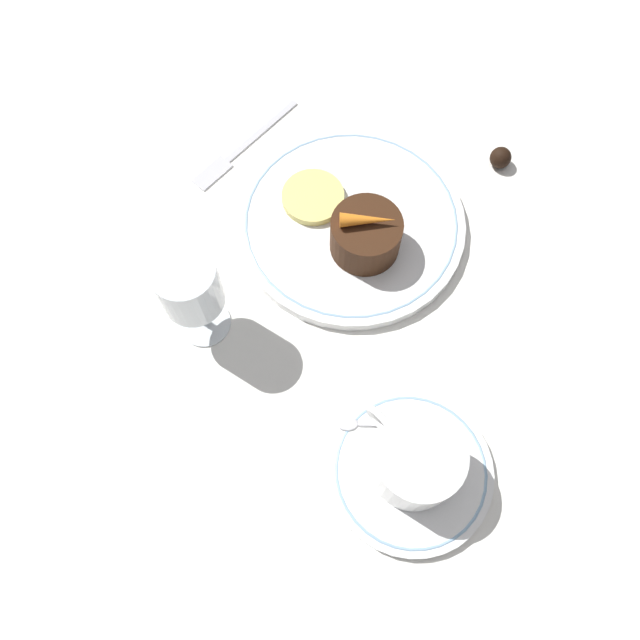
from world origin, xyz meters
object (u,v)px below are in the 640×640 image
object	(u,v)px
coffee_cup	(417,461)
dinner_plate	(351,223)
dessert_cake	(366,235)
wine_glass	(190,289)
fork	(236,152)

from	to	relation	value
coffee_cup	dinner_plate	bearing A→B (deg)	-29.89
coffee_cup	dessert_cake	xyz separation A→B (m)	(0.21, -0.13, -0.01)
wine_glass	coffee_cup	bearing A→B (deg)	-166.90
coffee_cup	fork	xyz separation A→B (m)	(0.42, -0.10, -0.04)
coffee_cup	fork	bearing A→B (deg)	-14.06
wine_glass	dessert_cake	size ratio (longest dim) A/B	1.62
fork	dessert_cake	xyz separation A→B (m)	(-0.21, -0.03, 0.04)
coffee_cup	dessert_cake	distance (m)	0.25
dessert_cake	coffee_cup	bearing A→B (deg)	148.42
dinner_plate	coffee_cup	bearing A→B (deg)	150.11
coffee_cup	wine_glass	distance (m)	0.27
wine_glass	fork	distance (m)	0.24
dinner_plate	wine_glass	distance (m)	0.22
dinner_plate	coffee_cup	xyz separation A→B (m)	(-0.25, 0.14, 0.04)
wine_glass	fork	bearing A→B (deg)	-46.35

